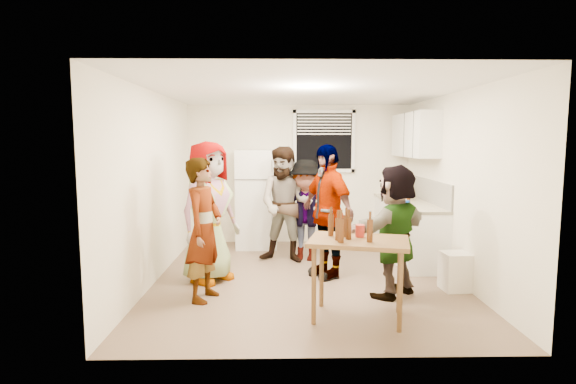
{
  "coord_description": "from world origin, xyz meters",
  "views": [
    {
      "loc": [
        -0.35,
        -5.91,
        1.85
      ],
      "look_at": [
        -0.24,
        0.27,
        1.15
      ],
      "focal_mm": 28.0,
      "sensor_mm": 36.0,
      "label": 1
    }
  ],
  "objects_px": {
    "trash_bin": "(455,270)",
    "kettle": "(401,199)",
    "refrigerator": "(257,199)",
    "guest_grey": "(210,280)",
    "red_cup": "(360,237)",
    "guest_back_right": "(305,259)",
    "wine_bottle": "(397,194)",
    "beer_bottle_counter": "(408,204)",
    "blue_cup": "(406,209)",
    "beer_bottle_table": "(341,242)",
    "guest_orange": "(393,295)",
    "guest_back_left": "(286,261)",
    "serving_table": "(357,318)",
    "guest_black": "(326,276)",
    "guest_stripe": "(205,299)"
  },
  "relations": [
    {
      "from": "beer_bottle_table",
      "to": "guest_grey",
      "type": "bearing_deg",
      "value": 136.42
    },
    {
      "from": "guest_back_right",
      "to": "guest_orange",
      "type": "bearing_deg",
      "value": -45.52
    },
    {
      "from": "trash_bin",
      "to": "guest_back_right",
      "type": "height_order",
      "value": "trash_bin"
    },
    {
      "from": "guest_stripe",
      "to": "guest_orange",
      "type": "relative_size",
      "value": 1.05
    },
    {
      "from": "guest_back_left",
      "to": "guest_back_right",
      "type": "height_order",
      "value": "guest_back_left"
    },
    {
      "from": "red_cup",
      "to": "guest_back_right",
      "type": "height_order",
      "value": "red_cup"
    },
    {
      "from": "trash_bin",
      "to": "guest_black",
      "type": "relative_size",
      "value": 0.26
    },
    {
      "from": "red_cup",
      "to": "guest_orange",
      "type": "height_order",
      "value": "red_cup"
    },
    {
      "from": "guest_back_right",
      "to": "guest_orange",
      "type": "xyz_separation_m",
      "value": [
        0.97,
        -1.66,
        0.0
      ]
    },
    {
      "from": "trash_bin",
      "to": "guest_back_left",
      "type": "xyz_separation_m",
      "value": [
        -2.09,
        1.37,
        -0.25
      ]
    },
    {
      "from": "red_cup",
      "to": "blue_cup",
      "type": "bearing_deg",
      "value": 59.55
    },
    {
      "from": "refrigerator",
      "to": "kettle",
      "type": "bearing_deg",
      "value": -12.2
    },
    {
      "from": "beer_bottle_table",
      "to": "wine_bottle",
      "type": "bearing_deg",
      "value": 67.37
    },
    {
      "from": "blue_cup",
      "to": "guest_orange",
      "type": "height_order",
      "value": "blue_cup"
    },
    {
      "from": "trash_bin",
      "to": "beer_bottle_table",
      "type": "bearing_deg",
      "value": -147.17
    },
    {
      "from": "guest_stripe",
      "to": "guest_back_right",
      "type": "bearing_deg",
      "value": -20.89
    },
    {
      "from": "red_cup",
      "to": "guest_back_right",
      "type": "bearing_deg",
      "value": 101.16
    },
    {
      "from": "guest_grey",
      "to": "guest_back_left",
      "type": "bearing_deg",
      "value": -9.54
    },
    {
      "from": "red_cup",
      "to": "guest_grey",
      "type": "height_order",
      "value": "red_cup"
    },
    {
      "from": "refrigerator",
      "to": "guest_back_right",
      "type": "xyz_separation_m",
      "value": [
        0.8,
        -0.9,
        -0.85
      ]
    },
    {
      "from": "kettle",
      "to": "blue_cup",
      "type": "height_order",
      "value": "kettle"
    },
    {
      "from": "refrigerator",
      "to": "guest_grey",
      "type": "height_order",
      "value": "refrigerator"
    },
    {
      "from": "red_cup",
      "to": "guest_orange",
      "type": "relative_size",
      "value": 0.08
    },
    {
      "from": "trash_bin",
      "to": "red_cup",
      "type": "xyz_separation_m",
      "value": [
        -1.34,
        -0.77,
        0.6
      ]
    },
    {
      "from": "beer_bottle_table",
      "to": "guest_orange",
      "type": "distance_m",
      "value": 1.42
    },
    {
      "from": "trash_bin",
      "to": "kettle",
      "type": "bearing_deg",
      "value": 95.78
    },
    {
      "from": "refrigerator",
      "to": "guest_stripe",
      "type": "relative_size",
      "value": 1.02
    },
    {
      "from": "beer_bottle_table",
      "to": "guest_orange",
      "type": "bearing_deg",
      "value": 47.84
    },
    {
      "from": "guest_orange",
      "to": "refrigerator",
      "type": "bearing_deg",
      "value": -96.78
    },
    {
      "from": "beer_bottle_counter",
      "to": "guest_back_left",
      "type": "xyz_separation_m",
      "value": [
        -1.86,
        0.08,
        -0.9
      ]
    },
    {
      "from": "red_cup",
      "to": "beer_bottle_counter",
      "type": "bearing_deg",
      "value": 61.8
    },
    {
      "from": "wine_bottle",
      "to": "trash_bin",
      "type": "xyz_separation_m",
      "value": [
        0.09,
        -2.56,
        -0.65
      ]
    },
    {
      "from": "wine_bottle",
      "to": "red_cup",
      "type": "height_order",
      "value": "wine_bottle"
    },
    {
      "from": "guest_stripe",
      "to": "guest_black",
      "type": "relative_size",
      "value": 0.92
    },
    {
      "from": "guest_grey",
      "to": "trash_bin",
      "type": "bearing_deg",
      "value": -59.62
    },
    {
      "from": "kettle",
      "to": "guest_orange",
      "type": "bearing_deg",
      "value": -99.88
    },
    {
      "from": "blue_cup",
      "to": "guest_back_left",
      "type": "height_order",
      "value": "blue_cup"
    },
    {
      "from": "kettle",
      "to": "beer_bottle_counter",
      "type": "xyz_separation_m",
      "value": [
        -0.05,
        -0.57,
        0.0
      ]
    },
    {
      "from": "wine_bottle",
      "to": "guest_stripe",
      "type": "height_order",
      "value": "wine_bottle"
    },
    {
      "from": "wine_bottle",
      "to": "guest_back_left",
      "type": "xyz_separation_m",
      "value": [
        -2.01,
        -1.18,
        -0.9
      ]
    },
    {
      "from": "guest_back_left",
      "to": "guest_orange",
      "type": "distance_m",
      "value": 2.01
    },
    {
      "from": "wine_bottle",
      "to": "guest_black",
      "type": "height_order",
      "value": "wine_bottle"
    },
    {
      "from": "kettle",
      "to": "guest_back_left",
      "type": "xyz_separation_m",
      "value": [
        -1.91,
        -0.49,
        -0.9
      ]
    },
    {
      "from": "refrigerator",
      "to": "wine_bottle",
      "type": "distance_m",
      "value": 2.51
    },
    {
      "from": "wine_bottle",
      "to": "serving_table",
      "type": "xyz_separation_m",
      "value": [
        -1.28,
        -3.43,
        -0.9
      ]
    },
    {
      "from": "serving_table",
      "to": "guest_grey",
      "type": "relative_size",
      "value": 0.54
    },
    {
      "from": "red_cup",
      "to": "guest_stripe",
      "type": "xyz_separation_m",
      "value": [
        -1.73,
        0.5,
        -0.85
      ]
    },
    {
      "from": "red_cup",
      "to": "guest_stripe",
      "type": "distance_m",
      "value": 1.99
    },
    {
      "from": "beer_bottle_counter",
      "to": "guest_black",
      "type": "relative_size",
      "value": 0.13
    },
    {
      "from": "wine_bottle",
      "to": "beer_bottle_table",
      "type": "bearing_deg",
      "value": -112.63
    }
  ]
}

